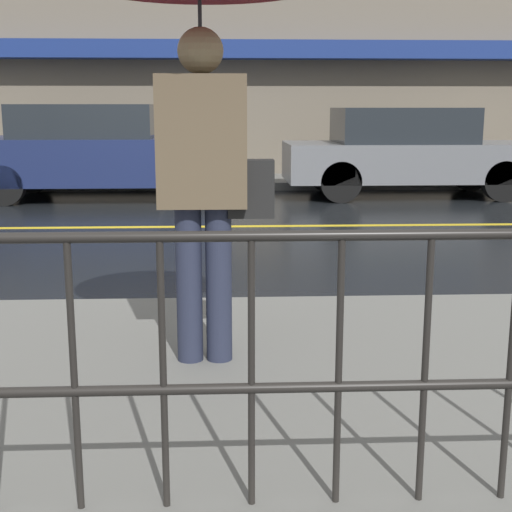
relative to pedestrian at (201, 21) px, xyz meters
name	(u,v)px	position (x,y,z in m)	size (l,w,h in m)	color
ground_plane	(161,227)	(-0.69, 5.26, -1.90)	(80.00, 80.00, 0.00)	black
sidewalk_near	(71,388)	(-0.69, -0.21, -1.83)	(28.00, 2.99, 0.14)	slate
sidewalk_far	(182,182)	(-0.69, 10.17, -1.83)	(28.00, 1.87, 0.14)	slate
lane_marking	(161,227)	(-0.69, 5.26, -1.90)	(25.20, 0.12, 0.01)	gold
building_storefront	(182,33)	(-0.69, 11.24, 1.05)	(28.00, 0.85, 5.96)	#706656
pedestrian	(201,21)	(0.00, 0.00, 0.00)	(1.16, 1.16, 2.18)	#23283D
car_navy	(97,151)	(-1.98, 8.29, -1.13)	(4.26, 1.95, 1.53)	#19234C
car_grey	(408,152)	(3.23, 8.29, -1.15)	(4.22, 1.75, 1.48)	slate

